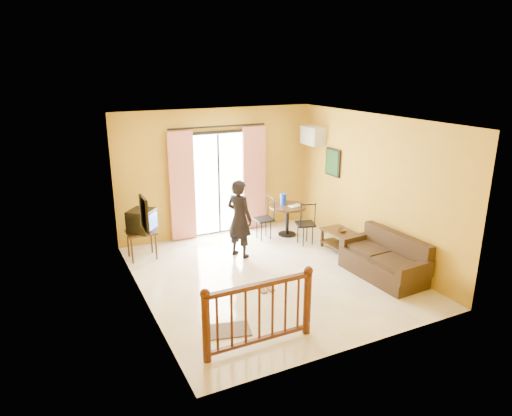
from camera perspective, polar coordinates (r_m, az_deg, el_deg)
name	(u,v)px	position (r m, az deg, el deg)	size (l,w,h in m)	color
ground	(269,275)	(8.42, 1.69, -8.36)	(5.00, 5.00, 0.00)	beige
room_shell	(270,185)	(7.83, 1.79, 2.94)	(5.00, 5.00, 5.00)	white
balcony_door	(219,183)	(10.10, -4.67, 3.18)	(2.25, 0.14, 2.46)	black
tv_table	(141,235)	(9.22, -14.15, -3.29)	(0.56, 0.47, 0.56)	black
television	(142,221)	(9.12, -14.08, -1.54)	(0.64, 0.65, 0.43)	black
picture_left	(144,214)	(6.96, -13.79, -0.72)	(0.05, 0.42, 0.52)	black
dining_table	(287,212)	(10.17, 3.95, -0.50)	(0.82, 0.82, 0.69)	black
water_jug	(283,199)	(10.13, 3.42, 1.08)	(0.14, 0.14, 0.26)	#1435BB
serving_tray	(295,206)	(10.11, 4.94, 0.30)	(0.28, 0.18, 0.02)	beige
dining_chairs	(284,241)	(9.97, 3.51, -4.15)	(1.11, 1.12, 0.95)	black
air_conditioner	(313,136)	(10.43, 7.08, 8.96)	(0.31, 0.60, 0.40)	silver
botanical_print	(333,162)	(10.06, 9.58, 5.65)	(0.05, 0.50, 0.60)	black
coffee_table	(342,239)	(9.48, 10.74, -3.80)	(0.52, 0.93, 0.41)	black
bowl	(342,231)	(9.44, 10.71, -2.82)	(0.18, 0.18, 0.06)	#52361C
sofa	(385,261)	(8.57, 15.85, -6.39)	(0.85, 1.69, 0.79)	#322213
standing_person	(239,219)	(8.95, -2.10, -1.34)	(0.57, 0.38, 1.57)	black
stair_balustrade	(259,309)	(6.19, 0.42, -12.56)	(1.63, 0.13, 1.04)	#471E0F
doormat	(230,330)	(6.81, -3.33, -15.00)	(0.60, 0.40, 0.02)	#5F524C
sandals	(266,289)	(7.89, 1.23, -10.09)	(0.25, 0.25, 0.03)	#52361C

